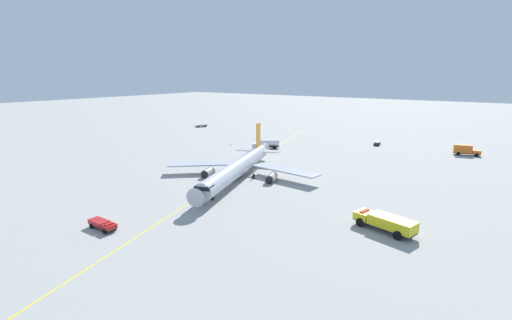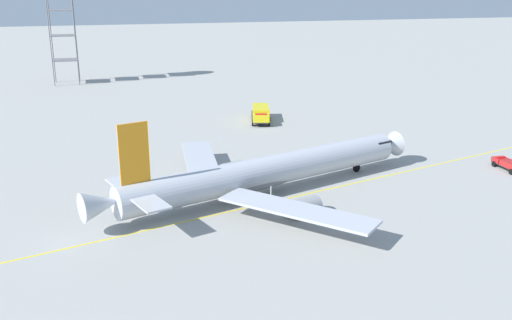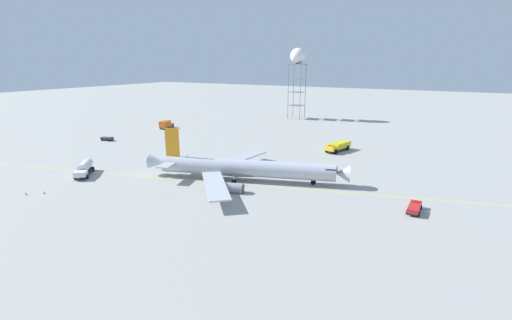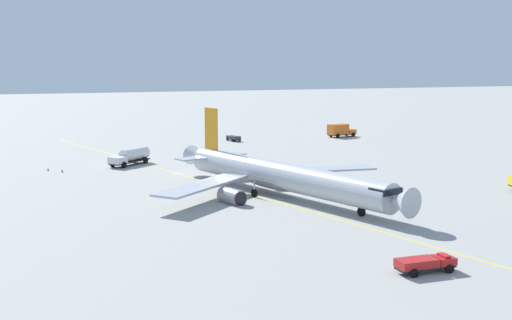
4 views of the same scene
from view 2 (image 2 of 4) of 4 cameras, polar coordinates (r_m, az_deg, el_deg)
ground_plane at (r=69.28m, az=-0.86°, el=-3.16°), size 600.00×600.00×0.00m
airliner_main at (r=67.54m, az=0.85°, el=-1.34°), size 35.89×43.11×11.17m
ops_pickup_truck at (r=84.06m, az=24.10°, el=-0.41°), size 5.30×2.15×1.41m
fire_tender_truck at (r=104.11m, az=0.46°, el=4.75°), size 10.03×5.32×2.50m
taxiway_centreline at (r=65.01m, az=0.05°, el=-4.57°), size 40.58×147.72×0.01m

